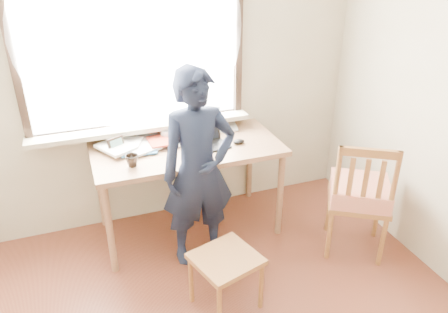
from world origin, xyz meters
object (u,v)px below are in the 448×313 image
object	(u,v)px
laptop	(207,140)
mug_dark	(132,161)
work_chair	(226,265)
person	(199,170)
mug_white	(167,134)
side_chair	(360,193)
desk	(187,155)

from	to	relation	value
laptop	mug_dark	xyz separation A→B (m)	(-0.63, -0.16, -0.00)
mug_dark	work_chair	xyz separation A→B (m)	(0.46, -0.76, -0.51)
work_chair	person	distance (m)	0.73
mug_white	mug_dark	distance (m)	0.53
mug_white	mug_dark	world-z (taller)	mug_dark
laptop	work_chair	bearing A→B (deg)	-100.64
mug_dark	side_chair	size ratio (longest dim) A/B	0.10
laptop	work_chair	size ratio (longest dim) A/B	0.67
person	work_chair	bearing A→B (deg)	-91.44
mug_white	work_chair	xyz separation A→B (m)	(0.10, -1.15, -0.51)
desk	person	distance (m)	0.38
mug_white	work_chair	bearing A→B (deg)	-84.93
desk	side_chair	bearing A→B (deg)	-31.22
desk	person	bearing A→B (deg)	-92.51
desk	work_chair	world-z (taller)	desk
side_chair	work_chair	bearing A→B (deg)	-169.36
desk	mug_white	distance (m)	0.26
desk	mug_dark	world-z (taller)	mug_dark
mug_dark	side_chair	bearing A→B (deg)	-17.66
desk	mug_white	xyz separation A→B (m)	(-0.12, 0.19, 0.13)
mug_white	work_chair	distance (m)	1.26
mug_dark	person	world-z (taller)	person
side_chair	mug_white	bearing A→B (deg)	145.19
side_chair	laptop	bearing A→B (deg)	146.44
desk	mug_dark	distance (m)	0.53
desk	mug_dark	size ratio (longest dim) A/B	15.58
laptop	mug_white	world-z (taller)	laptop
mug_dark	person	distance (m)	0.50
desk	person	xyz separation A→B (m)	(-0.02, -0.37, 0.05)
person	laptop	bearing A→B (deg)	61.04
mug_white	mug_dark	size ratio (longest dim) A/B	1.14
mug_dark	work_chair	bearing A→B (deg)	-58.87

